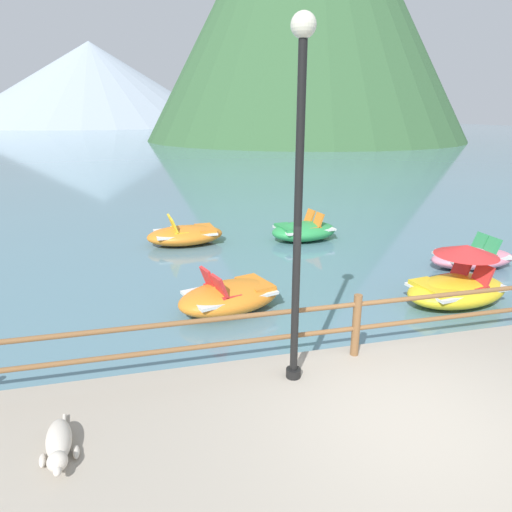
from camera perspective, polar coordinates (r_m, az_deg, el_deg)
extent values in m
plane|color=slate|center=(44.06, -10.35, 12.61)|extent=(200.00, 200.00, 0.00)
cylinder|color=brown|center=(6.72, 12.60, -8.59)|extent=(0.12, 0.12, 0.95)
cylinder|color=brown|center=(6.58, 12.80, -5.99)|extent=(23.80, 0.07, 0.07)
cylinder|color=brown|center=(6.74, 12.57, -8.95)|extent=(23.80, 0.07, 0.07)
cylinder|color=black|center=(5.47, 5.31, 3.70)|extent=(0.10, 0.10, 4.18)
sphere|color=silver|center=(5.38, 6.06, 27.17)|extent=(0.28, 0.28, 0.28)
cylinder|color=black|center=(6.28, 4.76, -14.55)|extent=(0.20, 0.20, 0.12)
ellipsoid|color=beige|center=(5.53, -23.75, -20.57)|extent=(0.34, 0.67, 0.24)
sphere|color=beige|center=(5.20, -23.91, -22.74)|extent=(0.20, 0.20, 0.20)
ellipsoid|color=beige|center=(5.13, -23.91, -23.69)|extent=(0.10, 0.13, 0.08)
cylinder|color=beige|center=(5.91, -23.15, -18.69)|extent=(0.07, 0.22, 0.04)
ellipsoid|color=beige|center=(5.47, -25.48, -22.38)|extent=(0.10, 0.21, 0.07)
ellipsoid|color=beige|center=(5.44, -21.87, -22.10)|extent=(0.10, 0.21, 0.07)
ellipsoid|color=orange|center=(9.04, -3.36, -5.22)|extent=(2.44, 1.86, 0.56)
cube|color=silver|center=(9.00, -3.37, -4.65)|extent=(1.91, 1.50, 0.06)
cube|color=red|center=(8.69, -3.54, -4.98)|extent=(0.50, 0.50, 0.08)
cube|color=red|center=(8.54, -4.64, -3.86)|extent=(0.32, 0.44, 0.43)
cube|color=red|center=(9.12, -5.03, -3.90)|extent=(0.50, 0.50, 0.08)
cube|color=red|center=(8.97, -6.10, -2.81)|extent=(0.32, 0.44, 0.43)
cube|color=orange|center=(9.24, -0.12, -3.59)|extent=(0.72, 1.00, 0.12)
ellipsoid|color=green|center=(14.06, 6.11, 3.17)|extent=(2.29, 1.68, 0.56)
cube|color=silver|center=(14.03, 6.12, 3.55)|extent=(1.79, 1.36, 0.06)
cube|color=orange|center=(14.32, 6.16, 4.14)|extent=(0.46, 0.46, 0.08)
cube|color=orange|center=(14.36, 6.83, 5.05)|extent=(0.26, 0.43, 0.43)
cube|color=orange|center=(13.86, 7.25, 3.63)|extent=(0.46, 0.46, 0.08)
cube|color=orange|center=(13.89, 7.93, 4.57)|extent=(0.26, 0.43, 0.43)
cube|color=green|center=(13.76, 4.01, 3.58)|extent=(0.60, 1.02, 0.12)
ellipsoid|color=orange|center=(13.70, -8.98, 2.62)|extent=(2.38, 1.58, 0.54)
cube|color=silver|center=(13.67, -9.00, 3.00)|extent=(1.86, 1.28, 0.06)
cube|color=yellow|center=(13.37, -9.52, 2.94)|extent=(0.43, 0.43, 0.08)
cube|color=yellow|center=(13.29, -10.34, 3.78)|extent=(0.24, 0.42, 0.43)
cube|color=yellow|center=(13.90, -9.91, 3.49)|extent=(0.43, 0.43, 0.08)
cube|color=yellow|center=(13.82, -10.69, 4.30)|extent=(0.24, 0.42, 0.43)
cube|color=orange|center=(13.77, -6.45, 3.47)|extent=(0.58, 1.01, 0.12)
ellipsoid|color=pink|center=(12.76, 25.76, -0.28)|extent=(2.26, 1.14, 0.47)
cube|color=silver|center=(12.73, 25.81, 0.08)|extent=(1.77, 0.93, 0.06)
cube|color=#339956|center=(12.98, 25.84, 0.71)|extent=(0.40, 0.40, 0.08)
cube|color=#339956|center=(13.04, 26.59, 1.69)|extent=(0.21, 0.40, 0.43)
cube|color=#339956|center=(12.66, 27.07, 0.13)|extent=(0.40, 0.40, 0.08)
cube|color=#339956|center=(12.72, 27.83, 1.13)|extent=(0.21, 0.40, 0.43)
cube|color=pink|center=(12.34, 23.60, 0.14)|extent=(0.50, 0.79, 0.12)
ellipsoid|color=yellow|center=(10.23, 24.11, -4.04)|extent=(2.49, 1.67, 0.56)
cube|color=silver|center=(10.20, 24.17, -3.53)|extent=(1.95, 1.35, 0.06)
cube|color=red|center=(10.46, 23.85, -2.55)|extent=(0.46, 0.46, 0.08)
cube|color=red|center=(10.52, 24.68, -1.28)|extent=(0.27, 0.43, 0.43)
cube|color=red|center=(10.13, 25.97, -3.48)|extent=(0.46, 0.46, 0.08)
cube|color=red|center=(10.19, 26.82, -2.16)|extent=(0.27, 0.43, 0.43)
cube|color=yellow|center=(9.74, 21.62, -3.80)|extent=(0.65, 1.00, 0.12)
cone|color=red|center=(10.05, 25.18, 0.68)|extent=(1.44, 1.44, 0.22)
cone|color=#386038|center=(71.88, -2.81, 24.20)|extent=(24.35, 24.35, 23.55)
cone|color=#9EADBC|center=(143.55, -20.03, 19.81)|extent=(74.98, 74.98, 22.39)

